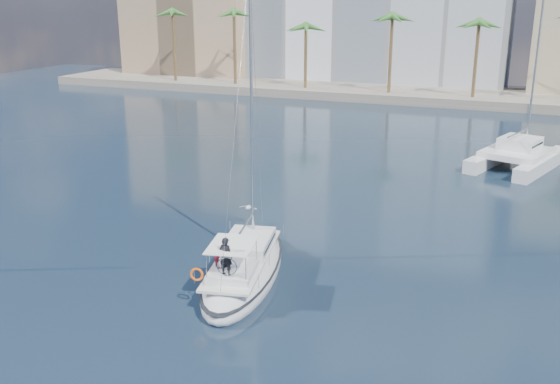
% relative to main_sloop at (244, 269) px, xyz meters
% --- Properties ---
extents(ground, '(160.00, 160.00, 0.00)m').
position_rel_main_sloop_xyz_m(ground, '(-0.19, 1.90, -0.51)').
color(ground, black).
rests_on(ground, ground).
extents(quay, '(120.00, 14.00, 1.20)m').
position_rel_main_sloop_xyz_m(quay, '(-0.19, 62.90, 0.09)').
color(quay, gray).
rests_on(quay, ground).
extents(building_tan_left, '(22.00, 14.00, 22.00)m').
position_rel_main_sloop_xyz_m(building_tan_left, '(-42.19, 70.90, 10.49)').
color(building_tan_left, tan).
rests_on(building_tan_left, ground).
extents(palm_left, '(3.60, 3.60, 12.30)m').
position_rel_main_sloop_xyz_m(palm_left, '(-34.19, 58.90, 9.77)').
color(palm_left, brown).
rests_on(palm_left, ground).
extents(palm_centre, '(3.60, 3.60, 12.30)m').
position_rel_main_sloop_xyz_m(palm_centre, '(-0.19, 58.90, 9.77)').
color(palm_centre, brown).
rests_on(palm_centre, ground).
extents(main_sloop, '(5.65, 11.33, 16.10)m').
position_rel_main_sloop_xyz_m(main_sloop, '(0.00, 0.00, 0.00)').
color(main_sloop, silver).
rests_on(main_sloop, ground).
extents(catamaran, '(8.24, 11.63, 15.53)m').
position_rel_main_sloop_xyz_m(catamaran, '(12.15, 28.69, 0.60)').
color(catamaran, silver).
rests_on(catamaran, ground).
extents(seagull, '(1.21, 0.52, 0.22)m').
position_rel_main_sloop_xyz_m(seagull, '(-3.10, 7.27, 0.62)').
color(seagull, silver).
rests_on(seagull, ground).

